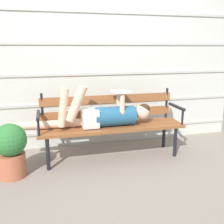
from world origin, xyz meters
The scene contains 5 objects.
ground_plane centered at (0.00, 0.00, 0.00)m, with size 12.00×12.00×0.00m, color gray.
house_siding centered at (0.00, 0.75, 1.24)m, with size 4.15×0.08×2.48m.
park_bench centered at (0.00, 0.22, 0.48)m, with size 1.84×0.45×0.85m.
reclining_person centered at (-0.11, 0.16, 0.58)m, with size 1.72×0.27×0.55m.
potted_plant centered at (-1.19, -0.07, 0.33)m, with size 0.36×0.36×0.60m.
Camera 1 is at (-0.78, -2.89, 1.39)m, focal length 41.44 mm.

